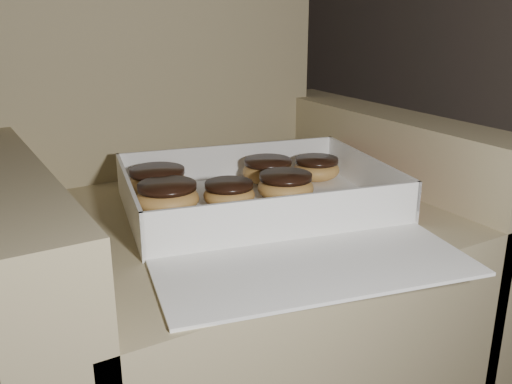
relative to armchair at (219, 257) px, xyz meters
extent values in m
cube|color=#8B7C58|center=(0.00, -0.04, -0.08)|extent=(0.68, 0.68, 0.40)
cube|color=#8B7C58|center=(0.00, 0.27, 0.36)|extent=(0.68, 0.13, 0.49)
cube|color=#8B7C58|center=(-0.37, -0.04, -0.01)|extent=(0.11, 0.68, 0.53)
cube|color=#8B7C58|center=(0.37, -0.04, -0.01)|extent=(0.11, 0.68, 0.53)
cube|color=white|center=(0.04, -0.07, 0.12)|extent=(0.51, 0.42, 0.01)
cube|color=white|center=(0.07, 0.09, 0.16)|extent=(0.43, 0.10, 0.07)
cube|color=white|center=(0.00, -0.23, 0.16)|extent=(0.43, 0.10, 0.07)
cube|color=white|center=(-0.18, -0.03, 0.16)|extent=(0.08, 0.33, 0.07)
cube|color=white|center=(0.25, -0.12, 0.16)|extent=(0.08, 0.33, 0.07)
cube|color=#E65C65|center=(0.26, -0.12, 0.16)|extent=(0.07, 0.32, 0.06)
cube|color=white|center=(-0.02, -0.33, 0.12)|extent=(0.47, 0.28, 0.01)
ellipsoid|color=#ECB552|center=(-0.12, -0.04, 0.15)|extent=(0.11, 0.11, 0.05)
cylinder|color=black|center=(-0.12, -0.04, 0.17)|extent=(0.10, 0.10, 0.01)
ellipsoid|color=#ECB552|center=(0.21, -0.02, 0.15)|extent=(0.09, 0.09, 0.04)
cylinder|color=black|center=(0.21, -0.02, 0.17)|extent=(0.08, 0.08, 0.01)
ellipsoid|color=#ECB552|center=(-0.10, 0.05, 0.15)|extent=(0.11, 0.11, 0.05)
cylinder|color=black|center=(-0.10, 0.05, 0.17)|extent=(0.10, 0.10, 0.01)
ellipsoid|color=#ECB552|center=(-0.01, -0.07, 0.15)|extent=(0.09, 0.09, 0.04)
cylinder|color=black|center=(-0.01, -0.07, 0.17)|extent=(0.08, 0.08, 0.01)
ellipsoid|color=#ECB552|center=(0.11, 0.01, 0.15)|extent=(0.10, 0.10, 0.05)
cylinder|color=black|center=(0.11, 0.01, 0.17)|extent=(0.09, 0.09, 0.01)
ellipsoid|color=#ECB552|center=(0.09, -0.09, 0.15)|extent=(0.10, 0.10, 0.05)
cylinder|color=black|center=(0.09, -0.09, 0.17)|extent=(0.09, 0.09, 0.01)
ellipsoid|color=black|center=(0.14, -0.19, 0.13)|extent=(0.01, 0.01, 0.00)
ellipsoid|color=black|center=(-0.11, -0.11, 0.13)|extent=(0.01, 0.01, 0.00)
ellipsoid|color=black|center=(0.11, -0.10, 0.13)|extent=(0.01, 0.01, 0.00)
ellipsoid|color=black|center=(-0.15, -0.05, 0.13)|extent=(0.01, 0.01, 0.00)
camera|label=1|loc=(-0.45, -0.89, 0.46)|focal=40.00mm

